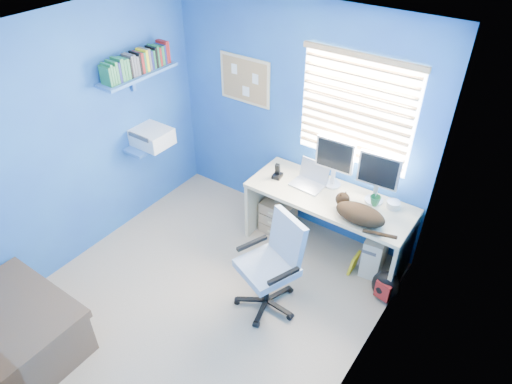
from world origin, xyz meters
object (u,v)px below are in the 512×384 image
Objects in this scene: laptop at (308,177)px; cat at (360,214)px; desk at (327,224)px; office_chair at (271,275)px; tower_pc at (376,250)px.

laptop reaches higher than cat.
cat is (0.41, -0.20, 0.46)m from desk.
desk is at bearing 177.39° from cat.
office_chair is (-0.08, -0.94, -0.01)m from desk.
cat reaches higher than tower_pc.
laptop is 0.69× the size of cat.
laptop is at bearing 173.96° from desk.
desk is 0.56m from tower_pc.
desk is 0.64m from cat.
desk is at bearing -3.04° from laptop.
cat reaches higher than desk.
desk is at bearing 85.10° from office_chair.
cat is at bearing -26.21° from desk.
tower_pc is 0.46× the size of office_chair.
laptop is at bearing 101.60° from office_chair.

